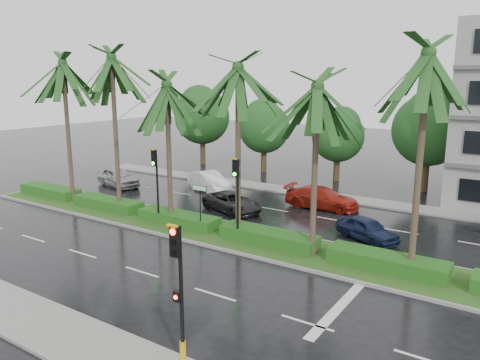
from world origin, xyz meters
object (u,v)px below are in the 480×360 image
Objects in this scene: car_silver at (118,177)px; car_blue at (367,229)px; street_sign at (200,197)px; car_red at (322,198)px; signal_median_left at (156,175)px; car_white at (209,182)px; signal_near at (179,289)px; car_darkgrey at (232,202)px.

car_silver is 20.56m from car_blue.
car_red is (3.43, 8.50, -1.42)m from street_sign.
car_silver is at bearing 96.57° from car_red.
car_white is (-2.57, 8.42, -2.26)m from signal_median_left.
street_sign is (3.00, 0.18, -0.87)m from signal_median_left.
signal_near is at bearing -44.09° from signal_median_left.
car_white reaches higher than car_darkgrey.
car_silver reaches higher than car_blue.
car_darkgrey is at bearing 68.32° from signal_median_left.
signal_near is 0.90× the size of car_red.
car_darkgrey is at bearing -80.90° from car_silver.
car_blue is at bearing 86.20° from signal_near.
signal_median_left is at bearing -107.36° from car_silver.
signal_near reaches higher than car_white.
car_red is (9.00, 0.27, -0.03)m from car_white.
signal_near is 12.11m from street_sign.
signal_near is at bearing -132.75° from car_darkgrey.
signal_median_left reaches higher than car_blue.
car_darkgrey reaches higher than car_blue.
car_darkgrey is at bearing 119.06° from signal_near.
signal_near is at bearing -114.59° from car_silver.
street_sign is 9.03m from car_blue.
car_white reaches higher than car_red.
signal_median_left is 1.68× the size of street_sign.
car_white is at bearing 87.97° from car_red.
car_blue is (13.50, -4.17, -0.12)m from car_white.
car_blue is at bearing 27.13° from street_sign.
signal_near is at bearing -54.66° from street_sign.
signal_near is 25.01m from car_silver.
signal_median_left reaches higher than signal_near.
car_red is 1.35× the size of car_blue.
street_sign reaches higher than car_darkgrey.
street_sign is 0.54× the size of car_red.
car_red is (4.50, 3.84, 0.08)m from car_darkgrey.
car_white is 14.13m from car_blue.
signal_near is 1.21× the size of car_blue.
signal_median_left is at bearing -138.10° from car_white.
car_white is at bearing 107.01° from signal_median_left.
signal_median_left reaches higher than car_red.
signal_near is at bearing -159.61° from car_blue.
signal_median_left is at bearing 135.91° from signal_near.
car_white is at bearing 124.78° from signal_near.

